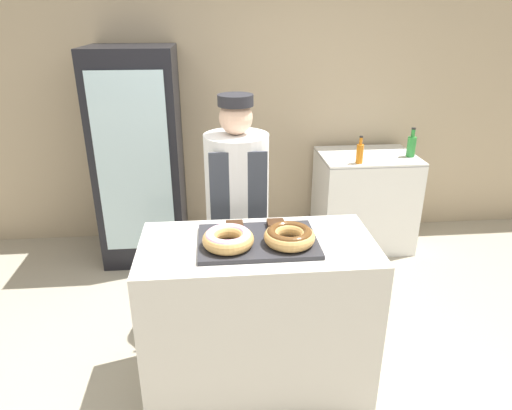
% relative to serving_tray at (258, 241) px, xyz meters
% --- Properties ---
extents(ground_plane, '(14.00, 14.00, 0.00)m').
position_rel_serving_tray_xyz_m(ground_plane, '(0.00, 0.00, -0.96)').
color(ground_plane, '#A89E89').
extents(wall_back, '(8.00, 0.06, 2.70)m').
position_rel_serving_tray_xyz_m(wall_back, '(0.00, 2.13, 0.39)').
color(wall_back, tan).
rests_on(wall_back, ground_plane).
extents(display_counter, '(1.27, 0.64, 0.95)m').
position_rel_serving_tray_xyz_m(display_counter, '(0.00, 0.00, -0.49)').
color(display_counter, beige).
rests_on(display_counter, ground_plane).
extents(serving_tray, '(0.63, 0.43, 0.02)m').
position_rel_serving_tray_xyz_m(serving_tray, '(0.00, 0.00, 0.00)').
color(serving_tray, '#2D2D33').
rests_on(serving_tray, display_counter).
extents(donut_light_glaze, '(0.27, 0.27, 0.08)m').
position_rel_serving_tray_xyz_m(donut_light_glaze, '(-0.16, -0.06, 0.06)').
color(donut_light_glaze, tan).
rests_on(donut_light_glaze, serving_tray).
extents(donut_chocolate_glaze, '(0.27, 0.27, 0.08)m').
position_rel_serving_tray_xyz_m(donut_chocolate_glaze, '(0.16, -0.06, 0.06)').
color(donut_chocolate_glaze, tan).
rests_on(donut_chocolate_glaze, serving_tray).
extents(brownie_back_left, '(0.10, 0.10, 0.03)m').
position_rel_serving_tray_xyz_m(brownie_back_left, '(-0.12, 0.14, 0.03)').
color(brownie_back_left, '#382111').
rests_on(brownie_back_left, serving_tray).
extents(brownie_back_right, '(0.10, 0.10, 0.03)m').
position_rel_serving_tray_xyz_m(brownie_back_right, '(0.12, 0.14, 0.03)').
color(brownie_back_right, '#382111').
rests_on(brownie_back_right, serving_tray).
extents(baker_person, '(0.42, 0.42, 1.62)m').
position_rel_serving_tray_xyz_m(baker_person, '(-0.07, 0.66, -0.12)').
color(baker_person, '#4C4C51').
rests_on(baker_person, ground_plane).
extents(beverage_fridge, '(0.70, 0.70, 1.84)m').
position_rel_serving_tray_xyz_m(beverage_fridge, '(-0.86, 1.72, -0.04)').
color(beverage_fridge, black).
rests_on(beverage_fridge, ground_plane).
extents(chest_freezer, '(0.86, 0.66, 0.89)m').
position_rel_serving_tray_xyz_m(chest_freezer, '(1.18, 1.73, -0.51)').
color(chest_freezer, white).
rests_on(chest_freezer, ground_plane).
extents(bottle_orange, '(0.06, 0.06, 0.24)m').
position_rel_serving_tray_xyz_m(bottle_orange, '(1.02, 1.49, 0.02)').
color(bottle_orange, orange).
rests_on(bottle_orange, chest_freezer).
extents(bottle_green, '(0.08, 0.08, 0.26)m').
position_rel_serving_tray_xyz_m(bottle_green, '(1.54, 1.64, 0.03)').
color(bottle_green, '#2D8C38').
rests_on(bottle_green, chest_freezer).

